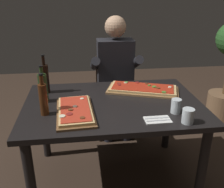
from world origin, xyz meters
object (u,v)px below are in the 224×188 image
(oil_bottle_amber, at_px, (43,98))
(tumbler_near_camera, at_px, (176,107))
(vinegar_bottle_green, at_px, (43,87))
(seated_diner, at_px, (116,73))
(dining_table, at_px, (113,113))
(diner_chair, at_px, (114,91))
(tumbler_far_side, at_px, (188,117))
(wine_bottle_dark, at_px, (45,78))
(pizza_rectangular_left, at_px, (75,111))
(pizza_rectangular_front, at_px, (143,89))

(oil_bottle_amber, distance_m, tumbler_near_camera, 0.95)
(vinegar_bottle_green, relative_size, seated_diner, 0.23)
(dining_table, xyz_separation_m, diner_chair, (0.13, 0.86, -0.16))
(vinegar_bottle_green, distance_m, tumbler_near_camera, 1.03)
(tumbler_near_camera, height_order, seated_diner, seated_diner)
(tumbler_far_side, relative_size, diner_chair, 0.12)
(tumbler_far_side, bearing_deg, oil_bottle_amber, 165.66)
(tumbler_far_side, bearing_deg, wine_bottle_dark, 146.16)
(tumbler_far_side, bearing_deg, pizza_rectangular_left, 162.58)
(pizza_rectangular_left, xyz_separation_m, oil_bottle_amber, (-0.22, 0.01, 0.11))
(wine_bottle_dark, height_order, tumbler_near_camera, wine_bottle_dark)
(dining_table, height_order, tumbler_far_side, tumbler_far_side)
(tumbler_far_side, bearing_deg, diner_chair, 104.79)
(dining_table, xyz_separation_m, seated_diner, (0.13, 0.74, 0.10))
(pizza_rectangular_front, relative_size, wine_bottle_dark, 1.98)
(wine_bottle_dark, bearing_deg, tumbler_near_camera, -27.91)
(oil_bottle_amber, bearing_deg, vinegar_bottle_green, 97.50)
(wine_bottle_dark, height_order, diner_chair, wine_bottle_dark)
(oil_bottle_amber, relative_size, diner_chair, 0.35)
(pizza_rectangular_front, relative_size, tumbler_near_camera, 6.29)
(seated_diner, bearing_deg, tumbler_near_camera, -72.68)
(pizza_rectangular_front, bearing_deg, vinegar_bottle_green, -172.22)
(vinegar_bottle_green, bearing_deg, tumbler_near_camera, -18.45)
(oil_bottle_amber, bearing_deg, dining_table, 16.04)
(vinegar_bottle_green, bearing_deg, tumbler_far_side, -25.65)
(oil_bottle_amber, relative_size, tumbler_far_side, 3.01)
(wine_bottle_dark, relative_size, vinegar_bottle_green, 1.12)
(pizza_rectangular_front, height_order, tumbler_near_camera, tumbler_near_camera)
(vinegar_bottle_green, bearing_deg, oil_bottle_amber, -82.50)
(wine_bottle_dark, bearing_deg, dining_table, -26.97)
(vinegar_bottle_green, distance_m, seated_diner, 0.94)
(pizza_rectangular_left, relative_size, wine_bottle_dark, 1.54)
(oil_bottle_amber, bearing_deg, wine_bottle_dark, 94.74)
(pizza_rectangular_front, bearing_deg, wine_bottle_dark, 174.59)
(pizza_rectangular_left, distance_m, wine_bottle_dark, 0.52)
(tumbler_far_side, xyz_separation_m, seated_diner, (-0.33, 1.13, -0.04))
(pizza_rectangular_left, height_order, wine_bottle_dark, wine_bottle_dark)
(vinegar_bottle_green, bearing_deg, seated_diner, 44.13)
(oil_bottle_amber, relative_size, seated_diner, 0.23)
(pizza_rectangular_left, xyz_separation_m, tumbler_far_side, (0.75, -0.24, 0.03))
(diner_chair, bearing_deg, oil_bottle_amber, -122.54)
(vinegar_bottle_green, bearing_deg, pizza_rectangular_left, -44.69)
(pizza_rectangular_front, distance_m, diner_chair, 0.73)
(dining_table, height_order, tumbler_near_camera, tumbler_near_camera)
(pizza_rectangular_front, relative_size, oil_bottle_amber, 2.16)
(dining_table, height_order, pizza_rectangular_left, pizza_rectangular_left)
(dining_table, distance_m, wine_bottle_dark, 0.66)
(tumbler_near_camera, bearing_deg, dining_table, 150.92)
(oil_bottle_amber, distance_m, tumbler_far_side, 1.00)
(pizza_rectangular_front, height_order, wine_bottle_dark, wine_bottle_dark)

